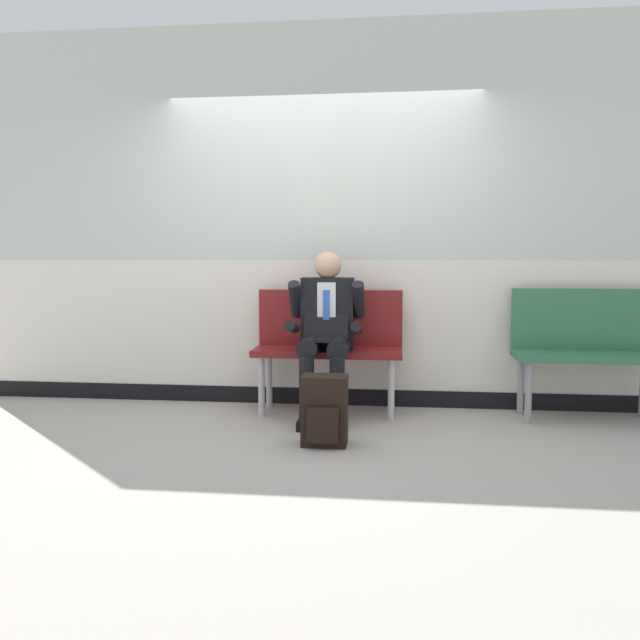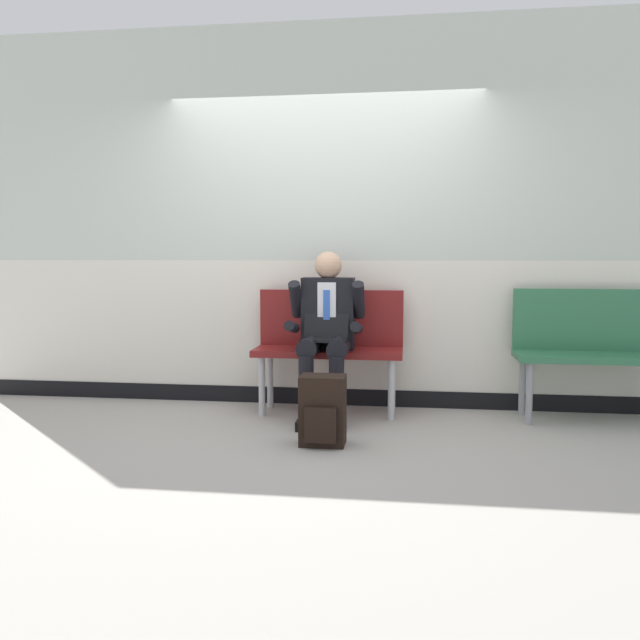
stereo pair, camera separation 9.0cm
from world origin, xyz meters
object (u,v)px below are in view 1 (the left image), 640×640
object	(u,v)px
bench_with_person	(329,340)
bench_empty	(586,344)
backpack	(325,411)
person_seated	(326,329)

from	to	relation	value
bench_with_person	bench_empty	bearing A→B (deg)	0.04
bench_empty	bench_with_person	bearing A→B (deg)	-179.96
bench_empty	backpack	xyz separation A→B (m)	(-1.87, -0.94, -0.34)
bench_with_person	person_seated	size ratio (longest dim) A/B	0.91
bench_with_person	person_seated	world-z (taller)	person_seated
bench_empty	person_seated	bearing A→B (deg)	-174.00
bench_with_person	person_seated	distance (m)	0.23
person_seated	backpack	bearing A→B (deg)	-84.47
bench_empty	person_seated	size ratio (longest dim) A/B	0.85
bench_with_person	backpack	world-z (taller)	bench_with_person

